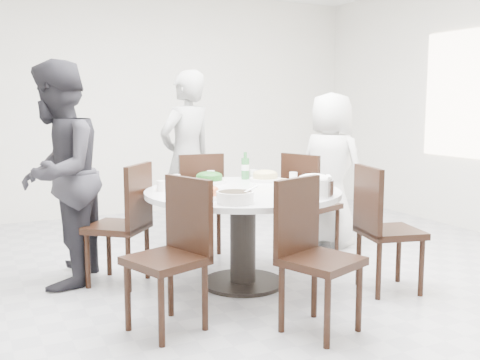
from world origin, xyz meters
name	(u,v)px	position (x,y,z in m)	size (l,w,h in m)	color
floor	(245,276)	(0.00, 0.00, 0.00)	(6.00, 6.00, 0.01)	#ABABB0
wall_back	(138,103)	(0.00, 3.00, 1.40)	(6.00, 0.01, 2.80)	silver
dining_table	(243,238)	(-0.12, -0.19, 0.38)	(1.50, 1.50, 0.75)	silver
chair_ne	(312,203)	(0.88, 0.35, 0.47)	(0.42, 0.42, 0.95)	black
chair_n	(196,203)	(-0.08, 0.88, 0.47)	(0.42, 0.42, 0.95)	black
chair_nw	(117,224)	(-0.98, 0.28, 0.47)	(0.42, 0.42, 0.95)	black
chair_sw	(166,256)	(-0.94, -0.77, 0.47)	(0.42, 0.42, 0.95)	black
chair_s	(321,257)	(-0.09, -1.21, 0.47)	(0.42, 0.42, 0.95)	black
chair_se	(390,229)	(0.82, -0.80, 0.47)	(0.42, 0.42, 0.95)	black
diner_right	(331,170)	(1.22, 0.54, 0.75)	(0.74, 0.48, 1.51)	silver
diner_middle	(187,159)	(-0.06, 1.17, 0.86)	(0.63, 0.41, 1.72)	black
diner_left	(58,175)	(-1.38, 0.45, 0.87)	(0.84, 0.66, 1.73)	black
dish_greens	(209,179)	(-0.21, 0.25, 0.79)	(0.28, 0.28, 0.07)	white
dish_pale	(265,177)	(0.27, 0.16, 0.79)	(0.27, 0.27, 0.07)	white
dish_orange	(186,187)	(-0.53, -0.06, 0.78)	(0.24, 0.24, 0.07)	white
dish_redbrown	(307,185)	(0.33, -0.38, 0.79)	(0.29, 0.29, 0.07)	white
dish_tofu	(205,194)	(-0.53, -0.41, 0.78)	(0.25, 0.25, 0.07)	white
rice_bowl	(314,188)	(0.21, -0.66, 0.81)	(0.28, 0.28, 0.12)	silver
soup_bowl	(235,197)	(-0.41, -0.66, 0.79)	(0.25, 0.25, 0.08)	white
beverage_bottle	(245,166)	(0.17, 0.34, 0.87)	(0.07, 0.07, 0.24)	#2C6E36
tea_cups	(207,175)	(-0.15, 0.45, 0.79)	(0.07, 0.07, 0.08)	white
chopsticks	(211,179)	(-0.10, 0.45, 0.76)	(0.24, 0.04, 0.01)	tan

